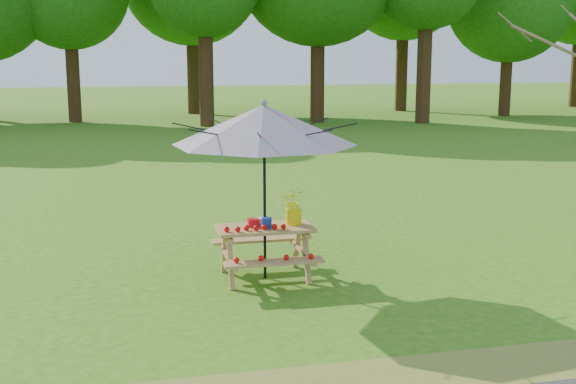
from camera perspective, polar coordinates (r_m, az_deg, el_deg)
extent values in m
plane|color=#356713|center=(9.34, 10.21, -6.79)|extent=(120.00, 120.00, 0.00)
cube|color=olive|center=(7.03, 19.51, -13.23)|extent=(120.00, 1.20, 0.01)
cube|color=#9C6D46|center=(9.08, -1.85, -2.87)|extent=(1.20, 0.62, 0.04)
cube|color=#9C6D46|center=(8.63, -1.11, -5.58)|extent=(1.20, 0.22, 0.04)
cube|color=#9C6D46|center=(9.67, -2.48, -3.79)|extent=(1.20, 0.22, 0.04)
cylinder|color=black|center=(8.98, -1.86, 0.08)|extent=(0.04, 0.04, 2.25)
cone|color=teal|center=(8.87, -1.90, 5.32)|extent=(2.80, 2.80, 0.49)
sphere|color=teal|center=(8.84, -1.91, 7.07)|extent=(0.08, 0.08, 0.08)
cube|color=red|center=(9.08, -2.75, -2.42)|extent=(0.14, 0.12, 0.10)
cylinder|color=#1430A3|center=(8.99, -1.71, -2.45)|extent=(0.13, 0.13, 0.13)
cube|color=white|center=(9.25, -2.18, -2.27)|extent=(0.13, 0.13, 0.07)
cylinder|color=yellow|center=(9.19, 0.45, -1.92)|extent=(0.20, 0.20, 0.20)
imported|color=#F1F827|center=(9.15, 0.45, -0.74)|extent=(0.33, 0.30, 0.30)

